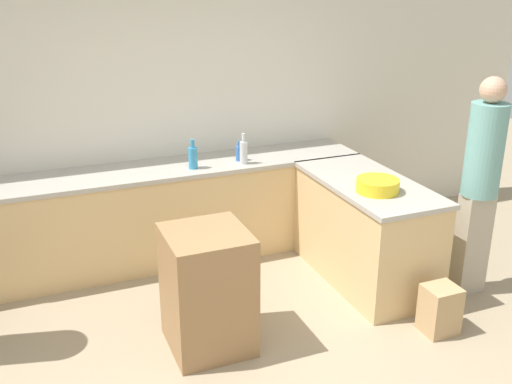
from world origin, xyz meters
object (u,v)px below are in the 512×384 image
Objects in this scene: vinegar_bottle_clear at (244,152)px; mixing_bowl at (378,185)px; island_table at (208,290)px; paper_bag at (440,309)px; water_bottle_blue at (239,153)px; person_at_peninsula at (481,179)px; dish_soap_bottle at (193,157)px.

mixing_bowl is at bearing -56.25° from vinegar_bottle_clear.
vinegar_bottle_clear is (-0.72, 1.07, 0.06)m from mixing_bowl.
paper_bag is (1.63, -0.49, -0.26)m from island_table.
vinegar_bottle_clear reaches higher than island_table.
water_bottle_blue reaches higher than island_table.
mixing_bowl is 1.21× the size of vinegar_bottle_clear.
person_at_peninsula is 1.09m from paper_bag.
mixing_bowl is 1.04m from paper_bag.
water_bottle_blue reaches higher than paper_bag.
dish_soap_bottle is at bearing 76.98° from island_table.
person_at_peninsula reaches higher than mixing_bowl.
island_table is 4.82× the size of water_bottle_blue.
mixing_bowl is 0.91× the size of paper_bag.
mixing_bowl is 1.29× the size of dish_soap_bottle.
vinegar_bottle_clear is at bearing -89.22° from water_bottle_blue.
dish_soap_bottle is 0.15× the size of person_at_peninsula.
vinegar_bottle_clear is at bearing 116.13° from paper_bag.
island_table is at bearing -118.85° from water_bottle_blue.
dish_soap_bottle is 2.39m from paper_bag.
dish_soap_bottle is (0.31, 1.32, 0.56)m from island_table.
mixing_bowl is at bearing 102.25° from paper_bag.
island_table is 2.61× the size of mixing_bowl.
water_bottle_blue is 2.21m from paper_bag.
dish_soap_bottle is at bearing 144.07° from person_at_peninsula.
mixing_bowl is 1.85× the size of water_bottle_blue.
person_at_peninsula is at bearing -20.80° from mixing_bowl.
island_table is 3.37× the size of dish_soap_bottle.
island_table is 2.31m from person_at_peninsula.
island_table is 1.67m from water_bottle_blue.
person_at_peninsula is at bearing 33.86° from paper_bag.
paper_bag is at bearing -63.87° from vinegar_bottle_clear.
water_bottle_blue reaches higher than mixing_bowl.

